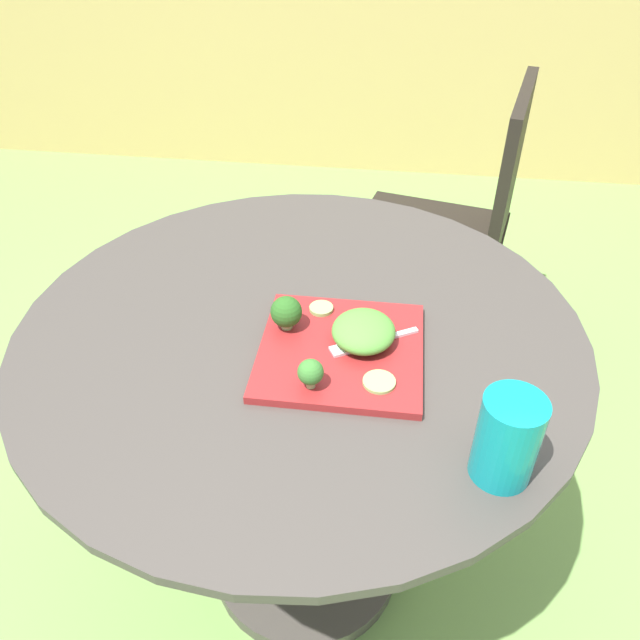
# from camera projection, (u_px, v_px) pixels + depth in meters

# --- Properties ---
(ground_plane) EXTENTS (12.00, 12.00, 0.00)m
(ground_plane) POSITION_uv_depth(u_px,v_px,m) (306.00, 561.00, 1.54)
(ground_plane) COLOR #70994C
(bamboo_fence) EXTENTS (8.00, 0.08, 1.56)m
(bamboo_fence) POSITION_uv_depth(u_px,v_px,m) (378.00, 4.00, 2.83)
(bamboo_fence) COLOR tan
(bamboo_fence) RESTS_ON ground_plane
(patio_table) EXTENTS (0.97, 0.97, 0.74)m
(patio_table) POSITION_uv_depth(u_px,v_px,m) (303.00, 422.00, 1.23)
(patio_table) COLOR #423D38
(patio_table) RESTS_ON ground_plane
(patio_chair) EXTENTS (0.53, 0.53, 0.90)m
(patio_chair) POSITION_uv_depth(u_px,v_px,m) (461.00, 216.00, 1.82)
(patio_chair) COLOR black
(patio_chair) RESTS_ON ground_plane
(salad_plate) EXTENTS (0.26, 0.26, 0.01)m
(salad_plate) POSITION_uv_depth(u_px,v_px,m) (341.00, 351.00, 1.01)
(salad_plate) COLOR maroon
(salad_plate) RESTS_ON patio_table
(drinking_glass) EXTENTS (0.08, 0.08, 0.13)m
(drinking_glass) POSITION_uv_depth(u_px,v_px,m) (506.00, 442.00, 0.80)
(drinking_glass) COLOR #0F8C93
(drinking_glass) RESTS_ON patio_table
(fork) EXTENTS (0.14, 0.09, 0.00)m
(fork) POSITION_uv_depth(u_px,v_px,m) (366.00, 343.00, 1.01)
(fork) COLOR silver
(fork) RESTS_ON salad_plate
(lettuce_mound) EXTENTS (0.10, 0.11, 0.04)m
(lettuce_mound) POSITION_uv_depth(u_px,v_px,m) (364.00, 331.00, 1.01)
(lettuce_mound) COLOR #519338
(lettuce_mound) RESTS_ON salad_plate
(broccoli_floret_0) EXTENTS (0.04, 0.04, 0.05)m
(broccoli_floret_0) POSITION_uv_depth(u_px,v_px,m) (311.00, 372.00, 0.92)
(broccoli_floret_0) COLOR #99B770
(broccoli_floret_0) RESTS_ON salad_plate
(broccoli_floret_1) EXTENTS (0.05, 0.05, 0.06)m
(broccoli_floret_1) POSITION_uv_depth(u_px,v_px,m) (286.00, 312.00, 1.03)
(broccoli_floret_1) COLOR #99B770
(broccoli_floret_1) RESTS_ON salad_plate
(cucumber_slice_0) EXTENTS (0.04, 0.04, 0.01)m
(cucumber_slice_0) POSITION_uv_depth(u_px,v_px,m) (321.00, 308.00, 1.08)
(cucumber_slice_0) COLOR #8EB766
(cucumber_slice_0) RESTS_ON salad_plate
(cucumber_slice_1) EXTENTS (0.05, 0.05, 0.01)m
(cucumber_slice_1) POSITION_uv_depth(u_px,v_px,m) (379.00, 382.00, 0.94)
(cucumber_slice_1) COLOR #8EB766
(cucumber_slice_1) RESTS_ON salad_plate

